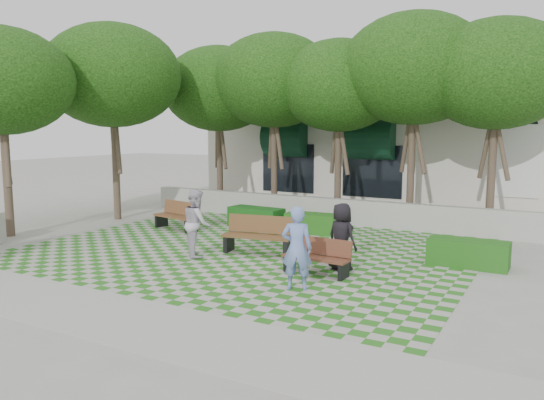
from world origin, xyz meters
The scene contains 16 objects.
ground centered at (0.00, 0.00, 0.00)m, with size 90.00×90.00×0.00m, color gray.
lawn centered at (0.00, 1.00, 0.01)m, with size 12.00×12.00×0.00m, color #2B721E.
sidewalk_south centered at (0.00, -4.70, 0.01)m, with size 16.00×2.00×0.01m, color #9E9B93.
sidewalk_west centered at (-7.20, 1.00, 0.01)m, with size 2.00×12.00×0.01m, color #9E9B93.
retaining_wall centered at (0.00, 6.20, 0.45)m, with size 15.00×0.36×0.90m, color #9E9B93.
bench_east centered at (2.70, -0.28, 0.41)m, with size 1.63×0.62×0.84m.
bench_mid centered at (0.45, 0.86, 0.49)m, with size 2.02×0.95×1.02m.
bench_west centered at (-3.73, 2.51, 0.45)m, with size 1.87×0.96×0.94m.
hedge_east centered at (5.69, 2.16, 0.33)m, with size 1.90×0.76×0.66m, color #1A4F15.
hedge_midright centered at (0.59, 4.15, 0.32)m, with size 1.84×0.74×0.64m, color #1C5115.
hedge_midleft centered at (-1.62, 4.17, 0.34)m, with size 1.94×0.78×0.68m, color #124614.
person_blue centered at (2.82, -1.59, 0.89)m, with size 0.65×0.43×1.79m, color #6B83C4.
person_dark centered at (3.06, 0.33, 0.82)m, with size 0.80×0.52×1.63m, color black.
person_white centered at (-0.82, -0.24, 0.90)m, with size 0.87×0.68×1.80m, color silver.
tree_row centered at (-1.86, 5.95, 5.18)m, with size 17.70×13.40×7.41m.
building centered at (0.93, 14.08, 2.52)m, with size 18.00×8.92×5.15m.
Camera 1 is at (7.68, -11.37, 3.38)m, focal length 35.00 mm.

